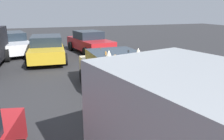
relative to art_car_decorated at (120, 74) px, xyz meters
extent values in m
plane|color=#2D2D30|center=(-0.07, 0.00, -0.72)|extent=(60.00, 60.00, 0.00)
cube|color=beige|center=(-0.07, 0.00, -0.11)|extent=(4.66, 1.92, 0.70)
cube|color=#1E2833|center=(0.28, 0.01, 0.46)|extent=(2.26, 1.72, 0.43)
cylinder|color=black|center=(-1.48, -0.96, -0.41)|extent=(0.62, 0.23, 0.61)
cylinder|color=black|center=(-1.52, 0.91, -0.41)|extent=(0.62, 0.23, 0.61)
cylinder|color=black|center=(1.38, -0.91, -0.41)|extent=(0.62, 0.23, 0.61)
cylinder|color=black|center=(1.35, 0.96, -0.41)|extent=(0.62, 0.23, 0.61)
ellipsoid|color=black|center=(-0.97, -0.94, 0.04)|extent=(0.17, 0.02, 0.10)
ellipsoid|color=black|center=(0.08, -0.92, -0.03)|extent=(0.16, 0.02, 0.11)
ellipsoid|color=black|center=(0.27, -0.91, -0.24)|extent=(0.12, 0.02, 0.10)
ellipsoid|color=black|center=(0.41, -0.91, -0.11)|extent=(0.18, 0.02, 0.11)
ellipsoid|color=black|center=(-0.60, -0.93, -0.13)|extent=(0.19, 0.02, 0.12)
ellipsoid|color=black|center=(0.84, -0.90, -0.10)|extent=(0.11, 0.02, 0.09)
ellipsoid|color=black|center=(1.16, 0.94, 0.02)|extent=(0.12, 0.02, 0.09)
ellipsoid|color=black|center=(-1.06, 0.90, -0.24)|extent=(0.18, 0.02, 0.15)
ellipsoid|color=black|center=(1.35, -0.89, -0.26)|extent=(0.10, 0.02, 0.15)
ellipsoid|color=black|center=(0.46, -0.91, -0.28)|extent=(0.11, 0.02, 0.09)
ellipsoid|color=black|center=(0.24, -0.91, -0.13)|extent=(0.11, 0.02, 0.08)
cone|color=silver|center=(-1.72, 0.12, 0.28)|extent=(0.13, 0.13, 0.06)
cone|color=#51381E|center=(-1.72, -0.47, 0.29)|extent=(0.09, 0.09, 0.09)
cylinder|color=silver|center=(-1.95, 0.06, 0.31)|extent=(0.13, 0.13, 0.14)
cylinder|color=black|center=(-1.66, -0.26, 0.30)|extent=(0.11, 0.11, 0.11)
sphere|color=tan|center=(-1.71, 0.47, 0.29)|extent=(0.10, 0.10, 0.10)
sphere|color=orange|center=(-2.06, -0.67, 0.29)|extent=(0.09, 0.09, 0.09)
cone|color=orange|center=(-1.96, 0.24, 0.30)|extent=(0.10, 0.10, 0.12)
sphere|color=orange|center=(-1.62, 0.04, 0.28)|extent=(0.07, 0.07, 0.07)
cone|color=#51381E|center=(1.22, 0.30, 0.72)|extent=(0.05, 0.05, 0.09)
cone|color=black|center=(-0.66, 0.13, 0.72)|extent=(0.07, 0.07, 0.08)
cylinder|color=orange|center=(0.07, 0.46, 0.73)|extent=(0.05, 0.05, 0.11)
cone|color=#A87A38|center=(-0.40, -0.30, 0.73)|extent=(0.08, 0.08, 0.11)
cylinder|color=#A87A38|center=(-0.40, 0.31, 0.72)|extent=(0.11, 0.11, 0.08)
cylinder|color=black|center=(0.30, -0.44, 0.70)|extent=(0.06, 0.06, 0.06)
cone|color=beige|center=(-0.33, -0.51, 0.80)|extent=(0.20, 0.20, 0.24)
cone|color=beige|center=(-0.35, 0.50, 0.80)|extent=(0.20, 0.20, 0.24)
cylinder|color=black|center=(6.39, 4.19, -0.36)|extent=(0.73, 0.29, 0.72)
cube|color=#1E2833|center=(-3.95, 0.81, 0.85)|extent=(0.52, 1.73, 0.65)
cube|color=red|center=(7.53, -0.76, -0.13)|extent=(4.52, 2.47, 0.66)
cube|color=#1E2833|center=(7.72, -0.73, 0.46)|extent=(2.02, 1.87, 0.50)
cylinder|color=black|center=(6.39, -1.87, -0.41)|extent=(0.65, 0.33, 0.62)
cylinder|color=black|center=(6.07, -0.15, -0.41)|extent=(0.65, 0.33, 0.62)
cylinder|color=black|center=(9.00, -1.38, -0.41)|extent=(0.65, 0.33, 0.62)
cylinder|color=black|center=(8.67, 0.34, -0.41)|extent=(0.65, 0.33, 0.62)
cube|color=white|center=(8.68, 4.11, -0.14)|extent=(4.83, 2.75, 0.62)
cube|color=#1E2833|center=(9.12, 4.20, 0.42)|extent=(2.49, 2.10, 0.49)
cylinder|color=black|center=(7.51, 2.90, -0.40)|extent=(0.66, 0.35, 0.63)
cylinder|color=black|center=(10.26, 3.51, -0.40)|extent=(0.66, 0.35, 0.63)
cube|color=gold|center=(6.01, 2.07, -0.15)|extent=(4.49, 2.04, 0.60)
cube|color=#1E2833|center=(6.27, 2.05, 0.41)|extent=(2.22, 1.75, 0.51)
cylinder|color=black|center=(4.60, 1.26, -0.40)|extent=(0.65, 0.26, 0.63)
cylinder|color=black|center=(4.72, 3.05, -0.40)|extent=(0.65, 0.26, 0.63)
cylinder|color=black|center=(7.31, 1.08, -0.40)|extent=(0.65, 0.26, 0.63)
cylinder|color=black|center=(7.43, 2.87, -0.40)|extent=(0.65, 0.26, 0.63)
camera|label=1|loc=(-6.45, 2.52, 2.10)|focal=34.35mm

